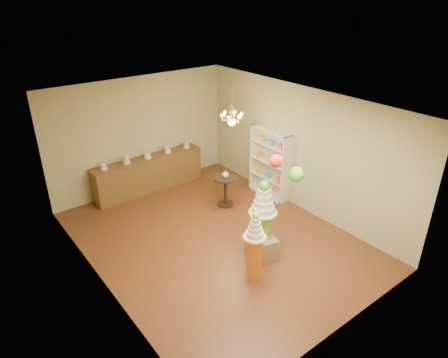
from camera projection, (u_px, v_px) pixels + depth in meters
floor at (216, 239)px, 8.74m from camera, size 6.50×6.50×0.00m
ceiling at (214, 105)px, 7.42m from camera, size 6.50×6.50×0.00m
wall_back at (141, 134)px, 10.39m from camera, size 5.00×0.04×3.00m
wall_front at (349, 255)px, 5.77m from camera, size 5.00×0.04×3.00m
wall_left at (96, 217)px, 6.71m from camera, size 0.04×6.50×3.00m
wall_right at (300, 149)px, 9.45m from camera, size 0.04×6.50×3.00m
pedestal_green at (262, 222)px, 8.05m from camera, size 0.70×0.70×1.63m
pedestal_orange at (254, 252)px, 7.32m from camera, size 0.51×0.51×1.46m
burlap_riser at (262, 247)px, 8.07m from camera, size 0.61×0.61×0.46m
sideboard at (149, 173)px, 10.64m from camera, size 3.04×0.54×1.16m
shelving_unit at (270, 163)px, 10.19m from camera, size 0.33×1.20×1.80m
round_table at (225, 187)px, 9.87m from camera, size 0.78×0.78×0.78m
vase at (225, 174)px, 9.72m from camera, size 0.20×0.20×0.17m
pom_red_left at (276, 161)px, 6.75m from camera, size 0.23×0.23×0.78m
pom_green_mid at (296, 174)px, 6.92m from camera, size 0.28×0.28×1.09m
pom_red_right at (277, 161)px, 6.16m from camera, size 0.19×0.19×0.53m
chandelier at (232, 120)px, 8.90m from camera, size 0.70×0.70×0.85m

